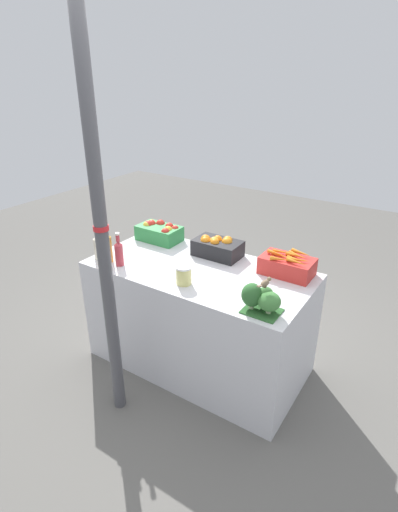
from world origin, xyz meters
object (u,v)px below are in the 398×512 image
(orange_crate, at_px, (217,247))
(sparrow_bird, at_px, (265,283))
(carrot_crate, at_px, (287,265))
(juice_bottle_ruby, at_px, (119,252))
(broccoli_pile, at_px, (262,299))
(juice_bottle_amber, at_px, (108,248))
(pickle_jar, at_px, (184,275))
(support_pole, at_px, (102,240))
(apple_crate, at_px, (158,231))
(juice_bottle_cloudy, at_px, (98,247))

(orange_crate, xyz_separation_m, sparrow_bird, (0.65, -0.55, 0.13))
(sparrow_bird, bearing_deg, carrot_crate, 17.25)
(juice_bottle_ruby, bearing_deg, carrot_crate, 26.26)
(sparrow_bird, bearing_deg, broccoli_pile, 78.85)
(carrot_crate, distance_m, juice_bottle_amber, 1.32)
(orange_crate, xyz_separation_m, juice_bottle_amber, (-0.63, -0.54, 0.04))
(juice_bottle_ruby, distance_m, sparrow_bird, 1.17)
(orange_crate, bearing_deg, juice_bottle_amber, -139.42)
(juice_bottle_ruby, height_order, sparrow_bird, juice_bottle_ruby)
(pickle_jar, bearing_deg, juice_bottle_ruby, -177.27)
(orange_crate, relative_size, broccoli_pile, 1.52)
(support_pole, bearing_deg, orange_crate, 77.58)
(apple_crate, height_order, pickle_jar, apple_crate)
(apple_crate, relative_size, pickle_jar, 2.82)
(juice_bottle_cloudy, bearing_deg, orange_crate, 36.22)
(carrot_crate, height_order, juice_bottle_ruby, juice_bottle_ruby)
(apple_crate, height_order, carrot_crate, carrot_crate)
(orange_crate, height_order, broccoli_pile, broccoli_pile)
(juice_bottle_amber, xyz_separation_m, pickle_jar, (0.67, 0.03, -0.05))
(support_pole, distance_m, carrot_crate, 1.30)
(orange_crate, relative_size, pickle_jar, 2.82)
(juice_bottle_ruby, bearing_deg, pickle_jar, 2.73)
(support_pole, height_order, juice_bottle_amber, support_pole)
(support_pole, height_order, carrot_crate, support_pole)
(support_pole, relative_size, pickle_jar, 19.53)
(juice_bottle_cloudy, relative_size, juice_bottle_amber, 0.87)
(carrot_crate, height_order, pickle_jar, carrot_crate)
(orange_crate, relative_size, carrot_crate, 1.00)
(juice_bottle_amber, height_order, pickle_jar, juice_bottle_amber)
(apple_crate, xyz_separation_m, broccoli_pile, (1.21, -0.55, 0.01))
(broccoli_pile, height_order, juice_bottle_cloudy, juice_bottle_cloudy)
(juice_bottle_amber, bearing_deg, orange_crate, 40.58)
(juice_bottle_ruby, bearing_deg, broccoli_pile, -0.02)
(orange_crate, distance_m, sparrow_bird, 0.86)
(orange_crate, bearing_deg, sparrow_bird, -40.30)
(support_pole, height_order, sparrow_bird, support_pole)
(broccoli_pile, xyz_separation_m, sparrow_bird, (0.02, -0.01, 0.12))
(apple_crate, height_order, juice_bottle_cloudy, juice_bottle_cloudy)
(pickle_jar, xyz_separation_m, sparrow_bird, (0.60, -0.03, 0.14))
(apple_crate, xyz_separation_m, orange_crate, (0.59, -0.00, -0.00))
(broccoli_pile, relative_size, sparrow_bird, 1.78)
(orange_crate, height_order, juice_bottle_amber, juice_bottle_amber)
(sparrow_bird, bearing_deg, juice_bottle_cloudy, 99.58)
(pickle_jar, bearing_deg, broccoli_pile, -2.67)
(orange_crate, xyz_separation_m, carrot_crate, (0.58, 0.00, -0.01))
(broccoli_pile, bearing_deg, orange_crate, 139.23)
(juice_bottle_cloudy, distance_m, juice_bottle_amber, 0.11)
(support_pole, height_order, orange_crate, support_pole)
(juice_bottle_ruby, bearing_deg, sparrow_bird, -0.39)
(juice_bottle_amber, bearing_deg, support_pole, -45.59)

